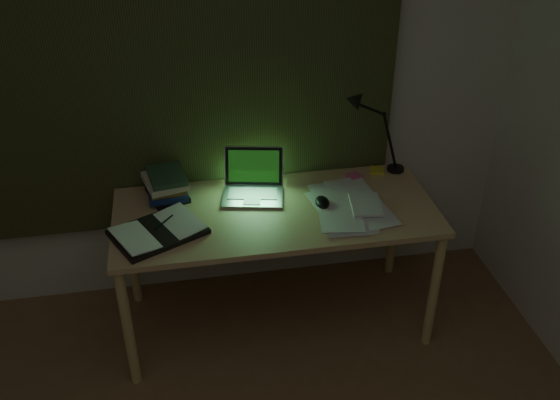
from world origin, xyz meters
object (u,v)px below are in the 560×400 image
(book_stack, at_px, (167,184))
(open_textbook, at_px, (158,231))
(desk, at_px, (276,268))
(loose_papers, at_px, (355,205))
(laptop, at_px, (252,179))
(desk_lamp, at_px, (400,129))

(book_stack, bearing_deg, open_textbook, -99.55)
(desk, bearing_deg, loose_papers, -6.00)
(laptop, relative_size, desk_lamp, 0.69)
(loose_papers, height_order, desk_lamp, desk_lamp)
(book_stack, relative_size, loose_papers, 0.64)
(desk, relative_size, loose_papers, 4.43)
(open_textbook, distance_m, loose_papers, 0.93)
(open_textbook, xyz_separation_m, book_stack, (0.05, 0.31, 0.06))
(open_textbook, height_order, loose_papers, open_textbook)
(book_stack, bearing_deg, desk_lamp, 3.06)
(laptop, xyz_separation_m, loose_papers, (0.47, -0.16, -0.09))
(desk, bearing_deg, desk_lamp, 21.25)
(laptop, height_order, desk_lamp, desk_lamp)
(book_stack, xyz_separation_m, desk_lamp, (1.18, 0.06, 0.17))
(desk, relative_size, laptop, 4.64)
(laptop, distance_m, loose_papers, 0.50)
(laptop, bearing_deg, open_textbook, -141.93)
(desk_lamp, bearing_deg, desk, -152.15)
(desk, xyz_separation_m, open_textbook, (-0.55, -0.10, 0.36))
(loose_papers, bearing_deg, book_stack, 164.48)
(desk_lamp, bearing_deg, open_textbook, -156.69)
(laptop, bearing_deg, book_stack, -179.52)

